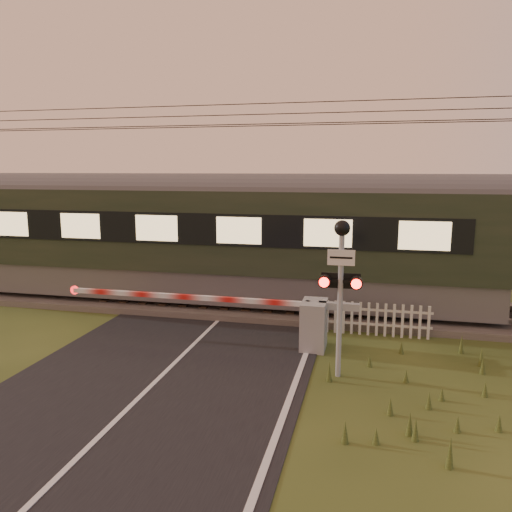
# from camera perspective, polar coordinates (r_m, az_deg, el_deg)

# --- Properties ---
(ground) EXTENTS (160.00, 160.00, 0.00)m
(ground) POSITION_cam_1_polar(r_m,az_deg,el_deg) (10.02, -12.98, -15.40)
(ground) COLOR #2D3C17
(ground) RESTS_ON ground
(road) EXTENTS (6.00, 140.00, 0.03)m
(road) POSITION_cam_1_polar(r_m,az_deg,el_deg) (9.82, -13.51, -15.90)
(road) COLOR black
(road) RESTS_ON ground
(track_bed) EXTENTS (140.00, 3.40, 0.39)m
(track_bed) POSITION_cam_1_polar(r_m,az_deg,el_deg) (15.72, -2.55, -5.48)
(track_bed) COLOR #47423D
(track_bed) RESTS_ON ground
(overhead_wires) EXTENTS (120.00, 0.62, 0.62)m
(overhead_wires) POSITION_cam_1_polar(r_m,az_deg,el_deg) (15.23, -2.72, 15.52)
(overhead_wires) COLOR black
(overhead_wires) RESTS_ON ground
(boom_gate) EXTENTS (7.52, 0.89, 1.19)m
(boom_gate) POSITION_cam_1_polar(r_m,az_deg,el_deg) (12.08, 4.87, -7.38)
(boom_gate) COLOR gray
(boom_gate) RESTS_ON ground
(crossing_signal) EXTENTS (0.83, 0.35, 3.25)m
(crossing_signal) POSITION_cam_1_polar(r_m,az_deg,el_deg) (10.11, 9.68, -1.67)
(crossing_signal) COLOR gray
(crossing_signal) RESTS_ON ground
(picket_fence) EXTENTS (2.95, 0.07, 0.86)m
(picket_fence) POSITION_cam_1_polar(r_m,az_deg,el_deg) (13.25, 13.19, -7.03)
(picket_fence) COLOR silver
(picket_fence) RESTS_ON ground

